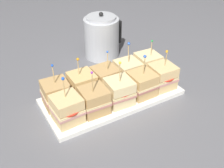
{
  "coord_description": "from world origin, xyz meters",
  "views": [
    {
      "loc": [
        -0.43,
        -0.75,
        0.67
      ],
      "look_at": [
        0.0,
        0.0,
        0.07
      ],
      "focal_mm": 45.0,
      "sensor_mm": 36.0,
      "label": 1
    }
  ],
  "objects_px": {
    "sandwich_front_far_left": "(67,109)",
    "sandwich_back_far_right": "(148,65)",
    "sandwich_front_center": "(119,92)",
    "kettle_steel": "(102,37)",
    "sandwich_front_left": "(94,100)",
    "sandwich_back_left": "(82,85)",
    "sandwich_front_far_right": "(162,76)",
    "sandwich_back_right": "(128,72)",
    "sandwich_back_center": "(106,78)",
    "sandwich_back_far_left": "(56,94)",
    "sandwich_front_right": "(142,84)",
    "serving_platter": "(112,97)"
  },
  "relations": [
    {
      "from": "sandwich_front_center",
      "to": "sandwich_front_far_right",
      "type": "distance_m",
      "value": 0.2
    },
    {
      "from": "sandwich_back_right",
      "to": "sandwich_front_far_right",
      "type": "bearing_deg",
      "value": -45.4
    },
    {
      "from": "sandwich_front_far_left",
      "to": "sandwich_back_center",
      "type": "xyz_separation_m",
      "value": [
        0.2,
        0.1,
        -0.0
      ]
    },
    {
      "from": "sandwich_front_center",
      "to": "sandwich_back_far_right",
      "type": "xyz_separation_m",
      "value": [
        0.2,
        0.1,
        -0.0
      ]
    },
    {
      "from": "kettle_steel",
      "to": "sandwich_back_far_left",
      "type": "bearing_deg",
      "value": -140.56
    },
    {
      "from": "serving_platter",
      "to": "sandwich_front_left",
      "type": "xyz_separation_m",
      "value": [
        -0.1,
        -0.05,
        0.05
      ]
    },
    {
      "from": "sandwich_front_center",
      "to": "sandwich_front_far_right",
      "type": "height_order",
      "value": "sandwich_front_center"
    },
    {
      "from": "sandwich_back_left",
      "to": "sandwich_back_right",
      "type": "height_order",
      "value": "sandwich_back_right"
    },
    {
      "from": "sandwich_front_center",
      "to": "sandwich_back_right",
      "type": "height_order",
      "value": "same"
    },
    {
      "from": "sandwich_front_far_left",
      "to": "sandwich_back_far_right",
      "type": "relative_size",
      "value": 1.05
    },
    {
      "from": "sandwich_front_far_left",
      "to": "kettle_steel",
      "type": "height_order",
      "value": "kettle_steel"
    },
    {
      "from": "sandwich_front_left",
      "to": "sandwich_back_left",
      "type": "xyz_separation_m",
      "value": [
        0.0,
        0.1,
        0.0
      ]
    },
    {
      "from": "sandwich_front_right",
      "to": "serving_platter",
      "type": "bearing_deg",
      "value": 153.21
    },
    {
      "from": "sandwich_back_far_left",
      "to": "sandwich_back_far_right",
      "type": "bearing_deg",
      "value": 0.08
    },
    {
      "from": "sandwich_front_right",
      "to": "sandwich_back_left",
      "type": "relative_size",
      "value": 1.04
    },
    {
      "from": "serving_platter",
      "to": "sandwich_back_left",
      "type": "distance_m",
      "value": 0.13
    },
    {
      "from": "sandwich_front_far_left",
      "to": "sandwich_back_far_right",
      "type": "height_order",
      "value": "sandwich_front_far_left"
    },
    {
      "from": "sandwich_front_left",
      "to": "sandwich_front_far_right",
      "type": "height_order",
      "value": "sandwich_front_left"
    },
    {
      "from": "sandwich_front_right",
      "to": "sandwich_back_left",
      "type": "bearing_deg",
      "value": 152.66
    },
    {
      "from": "sandwich_front_center",
      "to": "kettle_steel",
      "type": "distance_m",
      "value": 0.4
    },
    {
      "from": "sandwich_back_far_left",
      "to": "serving_platter",
      "type": "bearing_deg",
      "value": -13.69
    },
    {
      "from": "sandwich_front_far_left",
      "to": "sandwich_back_far_left",
      "type": "height_order",
      "value": "sandwich_front_far_left"
    },
    {
      "from": "sandwich_front_center",
      "to": "sandwich_front_far_right",
      "type": "xyz_separation_m",
      "value": [
        0.2,
        0.0,
        0.0
      ]
    },
    {
      "from": "sandwich_front_far_left",
      "to": "sandwich_back_right",
      "type": "xyz_separation_m",
      "value": [
        0.3,
        0.1,
        -0.0
      ]
    },
    {
      "from": "sandwich_front_center",
      "to": "sandwich_front_far_left",
      "type": "bearing_deg",
      "value": 178.98
    },
    {
      "from": "sandwich_front_center",
      "to": "sandwich_back_left",
      "type": "bearing_deg",
      "value": 132.71
    },
    {
      "from": "sandwich_front_far_left",
      "to": "sandwich_front_far_right",
      "type": "distance_m",
      "value": 0.4
    },
    {
      "from": "sandwich_front_left",
      "to": "sandwich_back_center",
      "type": "distance_m",
      "value": 0.14
    },
    {
      "from": "sandwich_front_left",
      "to": "sandwich_front_far_right",
      "type": "bearing_deg",
      "value": -0.16
    },
    {
      "from": "sandwich_front_center",
      "to": "sandwich_back_far_left",
      "type": "distance_m",
      "value": 0.23
    },
    {
      "from": "sandwich_front_far_left",
      "to": "kettle_steel",
      "type": "relative_size",
      "value": 0.79
    },
    {
      "from": "sandwich_front_far_right",
      "to": "sandwich_back_center",
      "type": "bearing_deg",
      "value": 152.74
    },
    {
      "from": "sandwich_front_center",
      "to": "sandwich_front_left",
      "type": "bearing_deg",
      "value": 178.41
    },
    {
      "from": "sandwich_back_center",
      "to": "sandwich_back_far_right",
      "type": "relative_size",
      "value": 1.03
    },
    {
      "from": "sandwich_front_center",
      "to": "kettle_steel",
      "type": "bearing_deg",
      "value": 70.49
    },
    {
      "from": "sandwich_front_left",
      "to": "sandwich_front_right",
      "type": "bearing_deg",
      "value": -0.45
    },
    {
      "from": "sandwich_front_far_right",
      "to": "sandwich_back_far_right",
      "type": "bearing_deg",
      "value": 88.54
    },
    {
      "from": "sandwich_front_left",
      "to": "sandwich_front_far_right",
      "type": "distance_m",
      "value": 0.3
    },
    {
      "from": "sandwich_front_left",
      "to": "sandwich_back_right",
      "type": "distance_m",
      "value": 0.23
    },
    {
      "from": "serving_platter",
      "to": "sandwich_back_center",
      "type": "relative_size",
      "value": 3.12
    },
    {
      "from": "kettle_steel",
      "to": "sandwich_back_far_right",
      "type": "bearing_deg",
      "value": -75.84
    },
    {
      "from": "sandwich_front_left",
      "to": "sandwich_back_left",
      "type": "bearing_deg",
      "value": 88.46
    },
    {
      "from": "sandwich_back_far_left",
      "to": "sandwich_back_center",
      "type": "relative_size",
      "value": 1.01
    },
    {
      "from": "sandwich_back_left",
      "to": "kettle_steel",
      "type": "xyz_separation_m",
      "value": [
        0.23,
        0.27,
        0.03
      ]
    },
    {
      "from": "sandwich_front_far_left",
      "to": "sandwich_front_center",
      "type": "height_order",
      "value": "sandwich_front_center"
    },
    {
      "from": "sandwich_back_right",
      "to": "sandwich_back_center",
      "type": "bearing_deg",
      "value": 178.64
    },
    {
      "from": "serving_platter",
      "to": "sandwich_front_center",
      "type": "distance_m",
      "value": 0.08
    },
    {
      "from": "sandwich_front_left",
      "to": "sandwich_back_right",
      "type": "xyz_separation_m",
      "value": [
        0.2,
        0.1,
        0.0
      ]
    },
    {
      "from": "sandwich_front_far_left",
      "to": "sandwich_back_center",
      "type": "bearing_deg",
      "value": 26.09
    },
    {
      "from": "sandwich_front_far_left",
      "to": "sandwich_back_center",
      "type": "distance_m",
      "value": 0.23
    }
  ]
}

